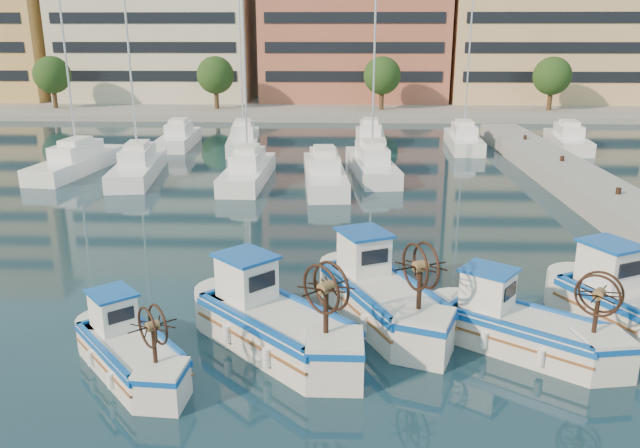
{
  "coord_description": "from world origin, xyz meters",
  "views": [
    {
      "loc": [
        -0.02,
        -15.16,
        8.46
      ],
      "look_at": [
        -0.9,
        7.6,
        1.5
      ],
      "focal_mm": 35.0,
      "sensor_mm": 36.0,
      "label": 1
    }
  ],
  "objects_px": {
    "fishing_boat_d": "(521,325)",
    "fishing_boat_e": "(638,307)",
    "fishing_boat_a": "(129,348)",
    "fishing_boat_c": "(381,293)",
    "fishing_boat_b": "(273,320)"
  },
  "relations": [
    {
      "from": "fishing_boat_d",
      "to": "fishing_boat_e",
      "type": "distance_m",
      "value": 3.78
    },
    {
      "from": "fishing_boat_a",
      "to": "fishing_boat_c",
      "type": "distance_m",
      "value": 7.47
    },
    {
      "from": "fishing_boat_a",
      "to": "fishing_boat_e",
      "type": "height_order",
      "value": "fishing_boat_e"
    },
    {
      "from": "fishing_boat_b",
      "to": "fishing_boat_c",
      "type": "distance_m",
      "value": 3.65
    },
    {
      "from": "fishing_boat_d",
      "to": "fishing_boat_e",
      "type": "relative_size",
      "value": 0.85
    },
    {
      "from": "fishing_boat_e",
      "to": "fishing_boat_b",
      "type": "bearing_deg",
      "value": 159.86
    },
    {
      "from": "fishing_boat_a",
      "to": "fishing_boat_b",
      "type": "xyz_separation_m",
      "value": [
        3.59,
        1.4,
        0.19
      ]
    },
    {
      "from": "fishing_boat_e",
      "to": "fishing_boat_c",
      "type": "bearing_deg",
      "value": 147.63
    },
    {
      "from": "fishing_boat_c",
      "to": "fishing_boat_e",
      "type": "relative_size",
      "value": 1.01
    },
    {
      "from": "fishing_boat_a",
      "to": "fishing_boat_b",
      "type": "bearing_deg",
      "value": -19.53
    },
    {
      "from": "fishing_boat_a",
      "to": "fishing_boat_e",
      "type": "distance_m",
      "value": 14.32
    },
    {
      "from": "fishing_boat_e",
      "to": "fishing_boat_a",
      "type": "bearing_deg",
      "value": 163.77
    },
    {
      "from": "fishing_boat_c",
      "to": "fishing_boat_e",
      "type": "distance_m",
      "value": 7.44
    },
    {
      "from": "fishing_boat_e",
      "to": "fishing_boat_d",
      "type": "bearing_deg",
      "value": 169.29
    },
    {
      "from": "fishing_boat_c",
      "to": "fishing_boat_d",
      "type": "distance_m",
      "value": 4.17
    }
  ]
}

